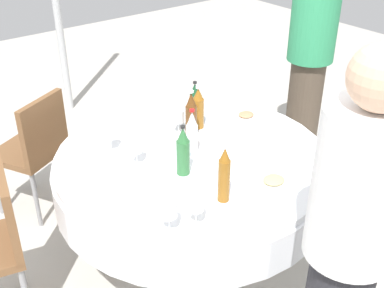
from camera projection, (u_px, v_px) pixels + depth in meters
The scene contains 20 objects.
ground_plane at pixel (192, 253), 3.10m from camera, with size 10.00×10.00×0.00m, color #B7B2A8.
dining_table at pixel (192, 175), 2.80m from camera, with size 1.56×1.56×0.74m.
bottle_amber_inner at pixel (224, 175), 2.28m from camera, with size 0.06×0.06×0.30m.
bottle_clear_front at pixel (192, 134), 2.67m from camera, with size 0.06×0.06×0.27m.
bottle_brown_rear at pixel (191, 117), 2.80m from camera, with size 0.07×0.07×0.31m.
bottle_dark_green_right at pixel (195, 102), 3.03m from camera, with size 0.06×0.06×0.26m.
bottle_green_south at pixel (183, 152), 2.49m from camera, with size 0.07×0.07×0.28m.
bottle_amber_left at pixel (198, 109), 2.94m from camera, with size 0.07×0.07×0.27m.
wine_glass_right at pixel (179, 117), 2.88m from camera, with size 0.07×0.07×0.15m.
wine_glass_south at pixel (196, 205), 2.14m from camera, with size 0.07×0.07×0.15m.
wine_glass_left at pixel (169, 210), 2.10m from camera, with size 0.08×0.08×0.15m.
wine_glass_near at pixel (136, 147), 2.58m from camera, with size 0.06×0.06×0.15m.
wine_glass_west at pixel (109, 134), 2.70m from camera, with size 0.06×0.06×0.15m.
plate_west at pixel (246, 116), 3.10m from camera, with size 0.23×0.23×0.04m.
plate_far at pixel (274, 182), 2.46m from camera, with size 0.25×0.25×0.04m.
spoon_front at pixel (276, 141), 2.85m from camera, with size 0.18×0.02×0.01m, color silver.
knife_rear at pixel (123, 201), 2.34m from camera, with size 0.18×0.02×0.01m, color silver.
person_inner at pixel (348, 246), 1.85m from camera, with size 0.34×0.34×1.69m.
person_front at pixel (310, 58), 3.62m from camera, with size 0.34×0.34×1.70m.
chair_left at pixel (35, 145), 3.25m from camera, with size 0.54×0.54×0.87m.
Camera 1 is at (1.44, 1.84, 2.15)m, focal length 45.80 mm.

